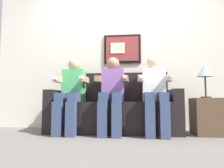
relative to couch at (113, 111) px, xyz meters
name	(u,v)px	position (x,y,z in m)	size (l,w,h in m)	color
ground_plane	(111,136)	(0.00, -0.33, -0.31)	(5.60, 5.60, 0.00)	#66605B
back_wall_assembly	(116,53)	(0.00, 0.44, 0.99)	(4.31, 0.10, 2.60)	silver
couch	(113,111)	(0.00, 0.00, 0.00)	(1.91, 0.58, 0.90)	black
person_on_left	(71,91)	(-0.59, -0.17, 0.29)	(0.46, 0.56, 1.11)	#4CB266
person_in_middle	(112,91)	(0.00, -0.17, 0.29)	(0.46, 0.56, 1.11)	#8C59A5
person_on_right	(155,90)	(0.59, -0.17, 0.29)	(0.46, 0.56, 1.11)	white
side_table_right	(208,116)	(1.31, -0.11, -0.06)	(0.40, 0.40, 0.50)	brown
table_lamp	(205,72)	(1.30, -0.08, 0.55)	(0.22, 0.22, 0.46)	#333338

